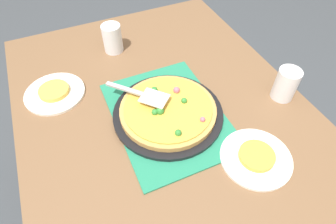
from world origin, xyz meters
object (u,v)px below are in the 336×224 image
Objects in this scene: plate_near_left at (55,93)px; plate_far_right at (256,158)px; served_slice_left at (54,91)px; cup_far at (286,84)px; served_slice_right at (257,156)px; cup_corner at (112,38)px; pizza_server at (142,94)px; pizza_pan at (168,113)px; pizza at (168,109)px.

plate_near_left is 1.00× the size of plate_far_right.
cup_far is at bearing -114.51° from served_slice_left.
served_slice_right is 0.92× the size of cup_corner.
cup_far is at bearing -114.51° from plate_near_left.
served_slice_right is at bearing -144.50° from pizza_server.
pizza_pan reaches higher than plate_near_left.
plate_far_right is at bearing -161.43° from cup_corner.
served_slice_right is 0.75m from cup_corner.
cup_far is (0.19, -0.25, 0.04)m from served_slice_right.
pizza is 3.00× the size of served_slice_left.
cup_corner reaches higher than pizza.
pizza is 2.75× the size of cup_far.
pizza is at bearing -171.98° from cup_corner.
pizza_server is at bearing 35.50° from served_slice_right.
pizza is at bearing -127.99° from plate_near_left.
plate_near_left is 0.75m from served_slice_right.
plate_near_left is 0.33m from cup_corner.
cup_corner reaches higher than served_slice_left.
cup_far reaches higher than served_slice_right.
cup_far is (-0.08, -0.42, 0.05)m from pizza_pan.
plate_near_left is (0.27, 0.34, -0.01)m from pizza_pan.
cup_far reaches higher than pizza_pan.
plate_far_right is at bearing -146.76° from pizza_pan.
cup_corner reaches higher than pizza_pan.
plate_near_left is (0.27, 0.34, -0.03)m from pizza.
pizza_pan is at bearing 87.33° from pizza.
pizza_pan is 1.73× the size of plate_near_left.
served_slice_left is at bearing 54.59° from pizza_server.
cup_far and cup_corner have the same top height.
pizza_pan is 0.11m from pizza_server.
served_slice_right reaches higher than plate_near_left.
served_slice_right reaches higher than plate_far_right.
pizza_server reaches higher than served_slice_right.
served_slice_left is 1.00× the size of served_slice_right.
pizza reaches higher than served_slice_left.
served_slice_right is 0.31m from cup_far.
pizza is 0.45m from cup_corner.
pizza_server reaches higher than pizza.
pizza_pan is 1.15× the size of pizza.
plate_far_right is 2.00× the size of served_slice_left.
pizza_server is (-0.37, 0.00, 0.01)m from cup_corner.
pizza_server is (0.07, 0.07, 0.04)m from pizza.
pizza_pan is 1.73× the size of plate_far_right.
plate_near_left is at bearing 44.04° from served_slice_right.
cup_far is (-0.35, -0.77, 0.04)m from served_slice_left.
cup_corner reaches higher than pizza_server.
plate_far_right is (-0.27, -0.18, -0.01)m from pizza_pan.
pizza_pan is 1.92× the size of pizza_server.
served_slice_right is at bearing -135.96° from served_slice_left.
cup_far is at bearing -100.88° from pizza_pan.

